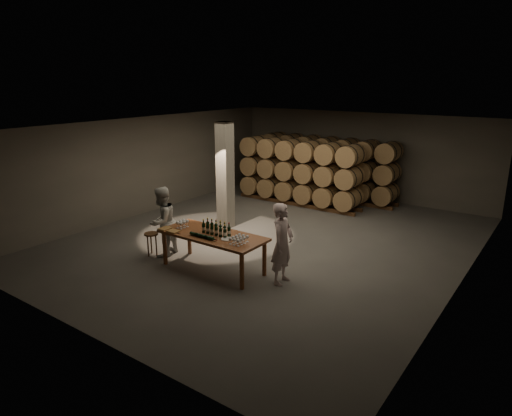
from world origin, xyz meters
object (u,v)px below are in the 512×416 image
Objects in this scene: notebook_near at (173,231)px; stool at (151,237)px; bottle_cluster at (216,229)px; tasting_table at (213,238)px; person_man at (282,244)px; plate at (227,239)px; person_woman at (162,222)px.

notebook_near is 0.45× the size of stool.
stool is at bearing -172.71° from bottle_cluster.
tasting_table is 4.35× the size of stool.
person_man is at bearing 9.03° from stool.
notebook_near is (-0.94, -0.46, -0.10)m from bottle_cluster.
plate is 1.02× the size of notebook_near.
bottle_cluster is 1.22× the size of stool.
plate reaches higher than stool.
tasting_table is 1.41× the size of person_man.
plate reaches higher than tasting_table.
person_man is at bearing 11.83° from tasting_table.
person_woman is (-2.16, 0.06, -0.01)m from plate.
person_man is (1.20, 0.44, 0.01)m from plate.
person_man is 1.02× the size of person_woman.
person_man is at bearing 85.26° from person_woman.
plate is at bearing -9.76° from tasting_table.
stool is 0.51m from person_woman.
tasting_table is 1.75m from person_man.
person_woman is (-3.37, -0.38, -0.02)m from person_man.
notebook_near is 0.90m from person_woman.
person_woman is (0.23, 0.19, 0.41)m from stool.
tasting_table is 0.24m from bottle_cluster.
tasting_table is 1.93m from stool.
plate is (0.50, -0.09, 0.11)m from tasting_table.
person_woman is at bearing 178.39° from plate.
plate is at bearing 105.08° from person_man.
stool is (-1.04, 0.21, -0.43)m from notebook_near.
bottle_cluster is 0.45m from plate.
person_man reaches higher than plate.
person_woman reaches higher than tasting_table.
notebook_near is 2.68m from person_man.
person_woman is (-0.81, 0.40, -0.01)m from notebook_near.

